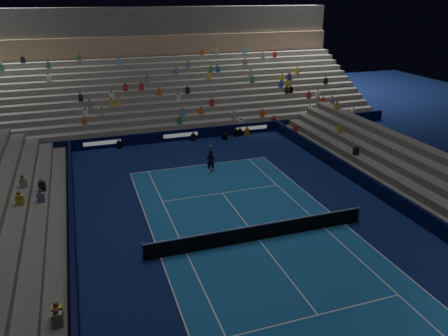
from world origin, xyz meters
TOP-DOWN VIEW (x-y plane):
  - ground at (0.00, 0.00)m, footprint 90.00×90.00m
  - court_surface at (0.00, 0.00)m, footprint 10.97×23.77m
  - sponsor_barrier_far at (0.00, 18.50)m, footprint 44.00×0.25m
  - sponsor_barrier_east at (9.70, 0.00)m, footprint 0.25×37.00m
  - sponsor_barrier_west at (-9.70, 0.00)m, footprint 0.25×37.00m
  - grandstand_main at (0.00, 27.90)m, footprint 44.00×15.20m
  - tennis_net at (0.00, 0.00)m, footprint 12.90×0.10m
  - tennis_player at (0.42, 10.42)m, footprint 0.65×0.46m
  - broadcast_camera at (3.95, 17.50)m, footprint 0.44×0.87m

SIDE VIEW (x-z plane):
  - ground at x=0.00m, z-range 0.00..0.00m
  - court_surface at x=0.00m, z-range 0.00..0.01m
  - broadcast_camera at x=3.95m, z-range 0.01..0.57m
  - sponsor_barrier_far at x=0.00m, z-range 0.00..1.00m
  - sponsor_barrier_east at x=9.70m, z-range 0.00..1.00m
  - sponsor_barrier_west at x=-9.70m, z-range 0.00..1.00m
  - tennis_net at x=0.00m, z-range -0.05..1.05m
  - tennis_player at x=0.42m, z-range 0.00..1.67m
  - grandstand_main at x=0.00m, z-range -2.22..8.98m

